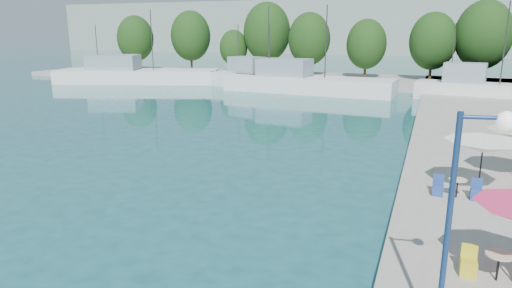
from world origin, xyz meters
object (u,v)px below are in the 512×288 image
at_px(trawler_03, 304,83).
at_px(umbrella_white, 483,147).
at_px(trawler_01, 134,75).
at_px(trawler_04, 480,90).
at_px(trawler_02, 257,79).
at_px(street_lamp, 470,190).

bearing_deg(trawler_03, umbrella_white, -59.46).
xyz_separation_m(trawler_01, umbrella_white, (40.53, -33.06, 1.48)).
bearing_deg(umbrella_white, trawler_03, 116.75).
bearing_deg(trawler_01, trawler_04, -20.70).
relative_size(trawler_03, umbrella_white, 6.57).
height_order(trawler_02, trawler_03, same).
relative_size(trawler_02, street_lamp, 2.83).
bearing_deg(street_lamp, trawler_02, 105.86).
distance_m(trawler_02, street_lamp, 49.32).
distance_m(trawler_04, umbrella_white, 32.13).
bearing_deg(trawler_02, street_lamp, -46.79).
height_order(trawler_03, street_lamp, trawler_03).
height_order(trawler_03, umbrella_white, trawler_03).
xyz_separation_m(umbrella_white, street_lamp, (-1.26, -10.51, 1.54)).
distance_m(trawler_01, street_lamp, 58.73).
relative_size(trawler_01, street_lamp, 4.44).
bearing_deg(trawler_03, trawler_04, 4.08).
relative_size(trawler_02, umbrella_white, 4.71).
bearing_deg(trawler_02, umbrella_white, -38.73).
height_order(trawler_01, trawler_03, same).
distance_m(trawler_01, trawler_03, 24.47).
relative_size(trawler_04, street_lamp, 2.71).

